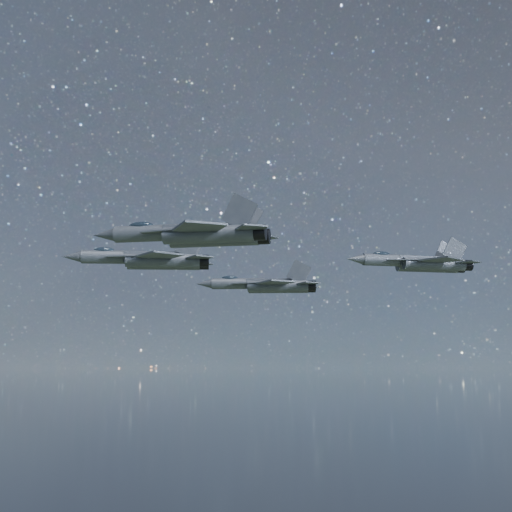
{
  "coord_description": "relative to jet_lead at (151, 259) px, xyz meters",
  "views": [
    {
      "loc": [
        7.21,
        -86.53,
        141.89
      ],
      "look_at": [
        -1.17,
        1.57,
        155.88
      ],
      "focal_mm": 50.0,
      "sensor_mm": 36.0,
      "label": 1
    }
  ],
  "objects": [
    {
      "name": "jet_right",
      "position": [
        9.15,
        -19.16,
        -0.6
      ],
      "size": [
        18.35,
        12.88,
        4.63
      ],
      "rotation": [
        0.0,
        0.0,
        -0.1
      ],
      "color": "#353A42"
    },
    {
      "name": "jet_slot",
      "position": [
        33.45,
        5.63,
        -0.09
      ],
      "size": [
        17.13,
        11.52,
        4.32
      ],
      "rotation": [
        0.0,
        0.0,
        0.3
      ],
      "color": "#353A42"
    },
    {
      "name": "jet_lead",
      "position": [
        0.0,
        0.0,
        0.0
      ],
      "size": [
        19.03,
        13.17,
        4.78
      ],
      "rotation": [
        0.0,
        0.0,
        0.16
      ],
      "color": "#353A42"
    },
    {
      "name": "jet_left",
      "position": [
        12.51,
        25.5,
        -0.36
      ],
      "size": [
        19.64,
        13.95,
        5.0
      ],
      "rotation": [
        0.0,
        0.0,
        0.03
      ],
      "color": "#353A42"
    }
  ]
}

